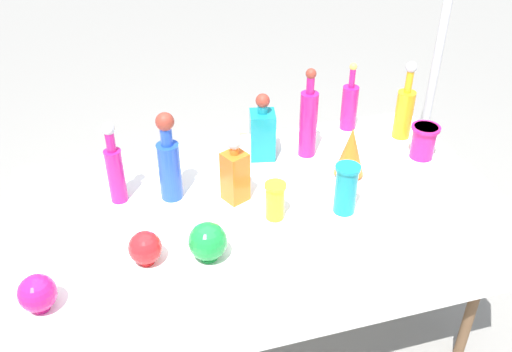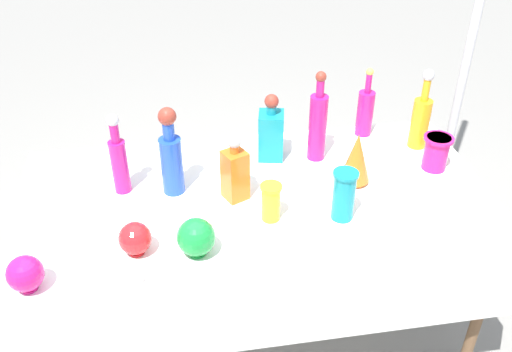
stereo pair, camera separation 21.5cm
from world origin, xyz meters
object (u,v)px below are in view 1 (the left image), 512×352
object	(u,v)px
square_decanter_1	(262,132)
round_bowl_0	(208,242)
tall_bottle_4	(405,109)
round_bowl_2	(145,248)
cardboard_box_behind_left	(281,178)
tall_bottle_0	(308,121)
tall_bottle_3	(169,162)
cardboard_box_behind_right	(295,178)
tall_bottle_1	(115,169)
slender_vase_1	(346,188)
fluted_vase_0	(351,151)
square_decanter_0	(235,172)
canopy_pole	(440,44)
slender_vase_0	(275,199)
slender_vase_2	(424,140)
tall_bottle_2	(349,105)
round_bowl_1	(37,293)

from	to	relation	value
square_decanter_1	round_bowl_0	xyz separation A→B (m)	(-0.36, -0.57, -0.05)
tall_bottle_4	round_bowl_2	world-z (taller)	tall_bottle_4
tall_bottle_4	round_bowl_0	world-z (taller)	tall_bottle_4
cardboard_box_behind_left	tall_bottle_0	bearing A→B (deg)	-99.95
tall_bottle_3	cardboard_box_behind_right	size ratio (longest dim) A/B	0.70
tall_bottle_1	slender_vase_1	bearing A→B (deg)	-20.88
cardboard_box_behind_right	fluted_vase_0	bearing A→B (deg)	-97.13
tall_bottle_3	square_decanter_0	xyz separation A→B (m)	(0.23, -0.08, -0.04)
tall_bottle_0	canopy_pole	xyz separation A→B (m)	(0.84, 0.39, 0.10)
tall_bottle_0	slender_vase_0	xyz separation A→B (m)	(-0.27, -0.38, -0.08)
slender_vase_0	slender_vase_2	distance (m)	0.77
tall_bottle_4	square_decanter_1	distance (m)	0.65
fluted_vase_0	tall_bottle_4	bearing A→B (deg)	32.28
tall_bottle_2	round_bowl_1	xyz separation A→B (m)	(-1.35, -0.78, -0.05)
fluted_vase_0	cardboard_box_behind_right	bearing A→B (deg)	82.87
round_bowl_0	cardboard_box_behind_right	xyz separation A→B (m)	(0.77, 1.22, -0.69)
square_decanter_0	round_bowl_0	distance (m)	0.35
slender_vase_0	round_bowl_0	distance (m)	0.32
round_bowl_0	cardboard_box_behind_left	world-z (taller)	round_bowl_0
slender_vase_2	round_bowl_1	bearing A→B (deg)	-163.76
slender_vase_2	round_bowl_2	world-z (taller)	slender_vase_2
slender_vase_0	slender_vase_2	size ratio (longest dim) A/B	1.00
tall_bottle_1	round_bowl_0	bearing A→B (deg)	-58.46
slender_vase_2	round_bowl_1	xyz separation A→B (m)	(-1.55, -0.45, -0.02)
cardboard_box_behind_left	canopy_pole	bearing A→B (deg)	-20.12
round_bowl_0	slender_vase_2	bearing A→B (deg)	20.17
square_decanter_1	tall_bottle_1	bearing A→B (deg)	-166.47
round_bowl_1	slender_vase_2	bearing A→B (deg)	16.24
tall_bottle_1	slender_vase_2	xyz separation A→B (m)	(1.27, -0.05, -0.06)
round_bowl_2	tall_bottle_3	bearing A→B (deg)	67.72
tall_bottle_3	square_decanter_1	xyz separation A→B (m)	(0.42, 0.18, -0.04)
tall_bottle_2	slender_vase_1	distance (m)	0.64
square_decanter_1	round_bowl_2	size ratio (longest dim) A/B	2.45
tall_bottle_1	cardboard_box_behind_right	xyz separation A→B (m)	(1.03, 0.80, -0.76)
tall_bottle_0	tall_bottle_3	distance (m)	0.63
square_decanter_1	square_decanter_0	bearing A→B (deg)	-125.26
tall_bottle_1	fluted_vase_0	xyz separation A→B (m)	(0.91, -0.09, -0.03)
canopy_pole	tall_bottle_1	bearing A→B (deg)	-163.08
round_bowl_1	fluted_vase_0	bearing A→B (deg)	18.90
tall_bottle_4	slender_vase_0	distance (m)	0.84
fluted_vase_0	cardboard_box_behind_left	xyz separation A→B (m)	(0.01, 0.86, -0.69)
square_decanter_0	canopy_pole	distance (m)	1.37
tall_bottle_1	tall_bottle_4	bearing A→B (deg)	6.09
cardboard_box_behind_left	round_bowl_0	bearing A→B (deg)	-119.27
tall_bottle_4	canopy_pole	distance (m)	0.54
slender_vase_0	tall_bottle_1	bearing A→B (deg)	153.42
tall_bottle_0	tall_bottle_3	xyz separation A→B (m)	(-0.61, -0.15, -0.00)
square_decanter_1	canopy_pole	size ratio (longest dim) A/B	0.11
square_decanter_0	square_decanter_1	size ratio (longest dim) A/B	0.96
slender_vase_0	round_bowl_2	world-z (taller)	slender_vase_0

